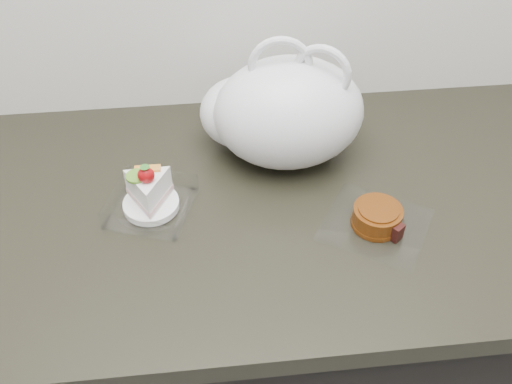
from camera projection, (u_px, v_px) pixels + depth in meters
name	position (u px, v px, depth m)	size (l,w,h in m)	color
counter	(244.00, 340.00, 1.31)	(2.04, 0.64, 0.90)	black
cake_tray	(150.00, 197.00, 0.97)	(0.17, 0.17, 0.10)	white
mooncake_wrap	(377.00, 219.00, 0.95)	(0.22, 0.22, 0.04)	white
plastic_bag	(279.00, 112.00, 1.03)	(0.34, 0.28, 0.25)	white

